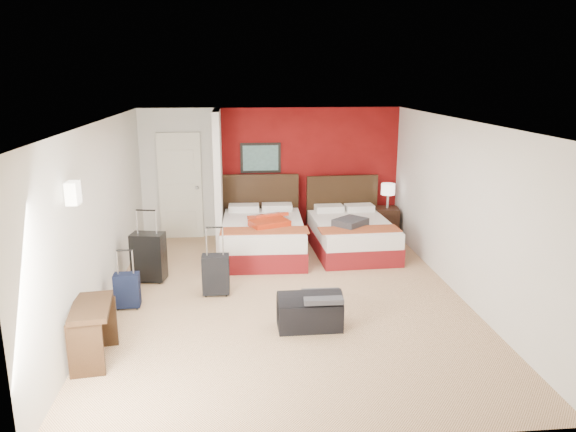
{
  "coord_description": "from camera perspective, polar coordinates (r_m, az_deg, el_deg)",
  "views": [
    {
      "loc": [
        -0.66,
        -7.32,
        3.1
      ],
      "look_at": [
        0.1,
        0.8,
        1.0
      ],
      "focal_mm": 34.28,
      "sensor_mm": 36.0,
      "label": 1
    }
  ],
  "objects": [
    {
      "name": "room_walls",
      "position": [
        8.97,
        -10.03,
        2.35
      ],
      "size": [
        5.02,
        6.52,
        2.5
      ],
      "color": "silver",
      "rests_on": "ground"
    },
    {
      "name": "jacket_draped",
      "position": [
        6.89,
        3.57,
        -8.34
      ],
      "size": [
        0.49,
        0.42,
        0.06
      ],
      "primitive_type": "cube",
      "rotation": [
        0.0,
        0.0,
        -0.02
      ],
      "color": "#3C3C41",
      "rests_on": "duffel_bag"
    },
    {
      "name": "duffel_bag",
      "position": [
        7.01,
        2.24,
        -10.0
      ],
      "size": [
        0.8,
        0.44,
        0.4
      ],
      "primitive_type": "cube",
      "rotation": [
        0.0,
        0.0,
        0.01
      ],
      "color": "black",
      "rests_on": "ground"
    },
    {
      "name": "suitcase_charcoal",
      "position": [
        8.04,
        -7.49,
        -6.19
      ],
      "size": [
        0.39,
        0.25,
        0.57
      ],
      "primitive_type": "cube",
      "rotation": [
        0.0,
        0.0,
        -0.02
      ],
      "color": "black",
      "rests_on": "ground"
    },
    {
      "name": "table_lamp",
      "position": [
        10.75,
        10.31,
        2.07
      ],
      "size": [
        0.31,
        0.31,
        0.47
      ],
      "primitive_type": "cylinder",
      "rotation": [
        0.0,
        0.0,
        0.21
      ],
      "color": "white",
      "rests_on": "nightstand"
    },
    {
      "name": "red_suitcase_open",
      "position": [
        9.52,
        -2.02,
        -0.41
      ],
      "size": [
        0.9,
        1.03,
        0.11
      ],
      "primitive_type": "cube",
      "rotation": [
        0.0,
        0.0,
        0.38
      ],
      "color": "#B22B0F",
      "rests_on": "bed_left"
    },
    {
      "name": "partition_wall",
      "position": [
        10.11,
        -7.23,
        3.78
      ],
      "size": [
        0.12,
        1.2,
        2.5
      ],
      "primitive_type": "cube",
      "color": "silver",
      "rests_on": "ground"
    },
    {
      "name": "suitcase_black",
      "position": [
        8.73,
        -14.24,
        -4.28
      ],
      "size": [
        0.54,
        0.39,
        0.74
      ],
      "primitive_type": "cube",
      "rotation": [
        0.0,
        0.0,
        -0.18
      ],
      "color": "black",
      "rests_on": "ground"
    },
    {
      "name": "desk",
      "position": [
        6.56,
        -19.53,
        -11.37
      ],
      "size": [
        0.5,
        0.85,
        0.67
      ],
      "primitive_type": "cube",
      "rotation": [
        0.0,
        0.0,
        0.13
      ],
      "color": "#311D10",
      "rests_on": "ground"
    },
    {
      "name": "ground",
      "position": [
        7.98,
        -0.21,
        -8.43
      ],
      "size": [
        6.5,
        6.5,
        0.0
      ],
      "primitive_type": "plane",
      "color": "#D6AF83",
      "rests_on": "ground"
    },
    {
      "name": "nightstand",
      "position": [
        10.88,
        10.18,
        -0.71
      ],
      "size": [
        0.48,
        0.48,
        0.6
      ],
      "primitive_type": "cube",
      "rotation": [
        0.0,
        0.0,
        -0.12
      ],
      "color": "black",
      "rests_on": "ground"
    },
    {
      "name": "red_accent_panel",
      "position": [
        10.81,
        2.2,
        4.57
      ],
      "size": [
        3.5,
        0.04,
        2.5
      ],
      "primitive_type": "cube",
      "color": "maroon",
      "rests_on": "ground"
    },
    {
      "name": "entry_door",
      "position": [
        10.78,
        -11.1,
        3.07
      ],
      "size": [
        0.82,
        0.06,
        2.05
      ],
      "primitive_type": "cube",
      "color": "silver",
      "rests_on": "ground"
    },
    {
      "name": "jacket_bundle",
      "position": [
        9.53,
        6.48,
        -0.66
      ],
      "size": [
        0.68,
        0.67,
        0.13
      ],
      "primitive_type": "cube",
      "rotation": [
        0.0,
        0.0,
        0.75
      ],
      "color": "#38393E",
      "rests_on": "bed_right"
    },
    {
      "name": "bed_left",
      "position": [
        9.71,
        -2.63,
        -2.32
      ],
      "size": [
        1.49,
        2.08,
        0.61
      ],
      "primitive_type": "cube",
      "rotation": [
        0.0,
        0.0,
        -0.03
      ],
      "color": "silver",
      "rests_on": "ground"
    },
    {
      "name": "suitcase_navy",
      "position": [
        7.86,
        -16.32,
        -7.57
      ],
      "size": [
        0.34,
        0.22,
        0.47
      ],
      "primitive_type": "cube",
      "rotation": [
        0.0,
        0.0,
        0.03
      ],
      "color": "black",
      "rests_on": "ground"
    },
    {
      "name": "bed_right",
      "position": [
        9.92,
        6.64,
        -2.14
      ],
      "size": [
        1.4,
        1.95,
        0.57
      ],
      "primitive_type": "cube",
      "rotation": [
        0.0,
        0.0,
        0.04
      ],
      "color": "white",
      "rests_on": "ground"
    }
  ]
}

